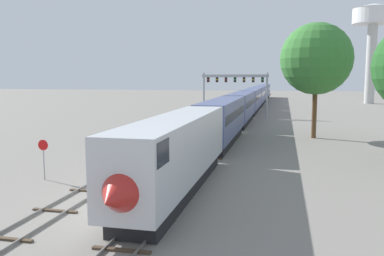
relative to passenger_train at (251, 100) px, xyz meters
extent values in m
plane|color=gray|center=(-2.00, -62.67, -2.61)|extent=(400.00, 400.00, 0.00)
cube|color=slate|center=(-0.72, -2.67, -2.53)|extent=(0.07, 200.00, 0.16)
cube|color=slate|center=(0.72, -2.67, -2.53)|extent=(0.07, 200.00, 0.16)
cube|color=#473828|center=(0.00, -68.67, -2.56)|extent=(2.60, 0.24, 0.10)
cube|color=#473828|center=(0.00, -64.67, -2.56)|extent=(2.60, 0.24, 0.10)
cube|color=#473828|center=(0.00, -60.67, -2.56)|extent=(2.60, 0.24, 0.10)
cube|color=#473828|center=(0.00, -56.67, -2.56)|extent=(2.60, 0.24, 0.10)
cube|color=#473828|center=(0.00, -52.67, -2.56)|extent=(2.60, 0.24, 0.10)
cube|color=#473828|center=(0.00, -48.67, -2.56)|extent=(2.60, 0.24, 0.10)
cube|color=#473828|center=(0.00, -44.67, -2.56)|extent=(2.60, 0.24, 0.10)
cube|color=#473828|center=(0.00, -40.67, -2.56)|extent=(2.60, 0.24, 0.10)
cube|color=#473828|center=(0.00, -36.67, -2.56)|extent=(2.60, 0.24, 0.10)
cube|color=#473828|center=(0.00, -32.67, -2.56)|extent=(2.60, 0.24, 0.10)
cube|color=#473828|center=(0.00, -28.67, -2.56)|extent=(2.60, 0.24, 0.10)
cube|color=#473828|center=(0.00, -24.67, -2.56)|extent=(2.60, 0.24, 0.10)
cube|color=#473828|center=(0.00, -20.67, -2.56)|extent=(2.60, 0.24, 0.10)
cube|color=#473828|center=(0.00, -16.67, -2.56)|extent=(2.60, 0.24, 0.10)
cube|color=#473828|center=(0.00, -12.67, -2.56)|extent=(2.60, 0.24, 0.10)
cube|color=#473828|center=(0.00, -8.67, -2.56)|extent=(2.60, 0.24, 0.10)
cube|color=#473828|center=(0.00, -4.67, -2.56)|extent=(2.60, 0.24, 0.10)
cube|color=#473828|center=(0.00, -0.67, -2.56)|extent=(2.60, 0.24, 0.10)
cube|color=#473828|center=(0.00, 3.33, -2.56)|extent=(2.60, 0.24, 0.10)
cube|color=#473828|center=(0.00, 7.33, -2.56)|extent=(2.60, 0.24, 0.10)
cube|color=#473828|center=(0.00, 11.33, -2.56)|extent=(2.60, 0.24, 0.10)
cube|color=#473828|center=(0.00, 15.33, -2.56)|extent=(2.60, 0.24, 0.10)
cube|color=#473828|center=(0.00, 19.33, -2.56)|extent=(2.60, 0.24, 0.10)
cube|color=#473828|center=(0.00, 23.33, -2.56)|extent=(2.60, 0.24, 0.10)
cube|color=#473828|center=(0.00, 27.33, -2.56)|extent=(2.60, 0.24, 0.10)
cube|color=#473828|center=(0.00, 31.33, -2.56)|extent=(2.60, 0.24, 0.10)
cube|color=#473828|center=(0.00, 35.33, -2.56)|extent=(2.60, 0.24, 0.10)
cube|color=#473828|center=(0.00, 39.33, -2.56)|extent=(2.60, 0.24, 0.10)
cube|color=#473828|center=(0.00, 43.33, -2.56)|extent=(2.60, 0.24, 0.10)
cube|color=#473828|center=(0.00, 47.33, -2.56)|extent=(2.60, 0.24, 0.10)
cube|color=#473828|center=(0.00, 51.33, -2.56)|extent=(2.60, 0.24, 0.10)
cube|color=#473828|center=(0.00, 55.33, -2.56)|extent=(2.60, 0.24, 0.10)
cube|color=#473828|center=(0.00, 59.33, -2.56)|extent=(2.60, 0.24, 0.10)
cube|color=#473828|center=(0.00, 63.33, -2.56)|extent=(2.60, 0.24, 0.10)
cube|color=#473828|center=(0.00, 67.33, -2.56)|extent=(2.60, 0.24, 0.10)
cube|color=#473828|center=(0.00, 71.33, -2.56)|extent=(2.60, 0.24, 0.10)
cube|color=#473828|center=(0.00, 75.33, -2.56)|extent=(2.60, 0.24, 0.10)
cube|color=#473828|center=(0.00, 79.33, -2.56)|extent=(2.60, 0.24, 0.10)
cube|color=#473828|center=(0.00, 83.33, -2.56)|extent=(2.60, 0.24, 0.10)
cube|color=#473828|center=(0.00, 87.33, -2.56)|extent=(2.60, 0.24, 0.10)
cube|color=#473828|center=(0.00, 91.33, -2.56)|extent=(2.60, 0.24, 0.10)
cube|color=#473828|center=(0.00, 95.33, -2.56)|extent=(2.60, 0.24, 0.10)
cube|color=slate|center=(-6.22, -22.67, -2.53)|extent=(0.07, 160.00, 0.16)
cube|color=slate|center=(-4.78, -22.67, -2.53)|extent=(0.07, 160.00, 0.16)
cube|color=#473828|center=(-5.50, -68.67, -2.56)|extent=(2.60, 0.24, 0.10)
cube|color=#473828|center=(-5.50, -64.67, -2.56)|extent=(2.60, 0.24, 0.10)
cube|color=#473828|center=(-5.50, -60.67, -2.56)|extent=(2.60, 0.24, 0.10)
cube|color=#473828|center=(-5.50, -56.67, -2.56)|extent=(2.60, 0.24, 0.10)
cube|color=#473828|center=(-5.50, -52.67, -2.56)|extent=(2.60, 0.24, 0.10)
cube|color=#473828|center=(-5.50, -48.67, -2.56)|extent=(2.60, 0.24, 0.10)
cube|color=#473828|center=(-5.50, -44.67, -2.56)|extent=(2.60, 0.24, 0.10)
cube|color=#473828|center=(-5.50, -40.67, -2.56)|extent=(2.60, 0.24, 0.10)
cube|color=#473828|center=(-5.50, -36.67, -2.56)|extent=(2.60, 0.24, 0.10)
cube|color=#473828|center=(-5.50, -32.67, -2.56)|extent=(2.60, 0.24, 0.10)
cube|color=#473828|center=(-5.50, -28.67, -2.56)|extent=(2.60, 0.24, 0.10)
cube|color=#473828|center=(-5.50, -24.67, -2.56)|extent=(2.60, 0.24, 0.10)
cube|color=#473828|center=(-5.50, -20.67, -2.56)|extent=(2.60, 0.24, 0.10)
cube|color=#473828|center=(-5.50, -16.67, -2.56)|extent=(2.60, 0.24, 0.10)
cube|color=#473828|center=(-5.50, -12.67, -2.56)|extent=(2.60, 0.24, 0.10)
cube|color=#473828|center=(-5.50, -8.67, -2.56)|extent=(2.60, 0.24, 0.10)
cube|color=#473828|center=(-5.50, -4.67, -2.56)|extent=(2.60, 0.24, 0.10)
cube|color=#473828|center=(-5.50, -0.67, -2.56)|extent=(2.60, 0.24, 0.10)
cube|color=#473828|center=(-5.50, 3.33, -2.56)|extent=(2.60, 0.24, 0.10)
cube|color=#473828|center=(-5.50, 7.33, -2.56)|extent=(2.60, 0.24, 0.10)
cube|color=#473828|center=(-5.50, 11.33, -2.56)|extent=(2.60, 0.24, 0.10)
cube|color=#473828|center=(-5.50, 15.33, -2.56)|extent=(2.60, 0.24, 0.10)
cube|color=#473828|center=(-5.50, 19.33, -2.56)|extent=(2.60, 0.24, 0.10)
cube|color=#473828|center=(-5.50, 23.33, -2.56)|extent=(2.60, 0.24, 0.10)
cube|color=#473828|center=(-5.50, 27.33, -2.56)|extent=(2.60, 0.24, 0.10)
cube|color=#473828|center=(-5.50, 31.33, -2.56)|extent=(2.60, 0.24, 0.10)
cube|color=#473828|center=(-5.50, 35.33, -2.56)|extent=(2.60, 0.24, 0.10)
cube|color=#473828|center=(-5.50, 39.33, -2.56)|extent=(2.60, 0.24, 0.10)
cube|color=#473828|center=(-5.50, 43.33, -2.56)|extent=(2.60, 0.24, 0.10)
cube|color=#473828|center=(-5.50, 47.33, -2.56)|extent=(2.60, 0.24, 0.10)
cube|color=#473828|center=(-5.50, 51.33, -2.56)|extent=(2.60, 0.24, 0.10)
cube|color=#473828|center=(-5.50, 55.33, -2.56)|extent=(2.60, 0.24, 0.10)
cube|color=silver|center=(0.00, -59.35, 0.29)|extent=(3.00, 18.64, 3.80)
cone|color=#B2231E|center=(0.00, -68.87, -0.11)|extent=(2.88, 2.60, 2.88)
cube|color=black|center=(0.00, -67.47, 1.43)|extent=(3.04, 1.80, 1.10)
cube|color=black|center=(0.00, -59.35, -2.11)|extent=(2.52, 16.78, 1.00)
cube|color=#4C5684|center=(0.00, -39.71, 0.29)|extent=(3.00, 18.64, 3.80)
cube|color=black|center=(0.00, -39.71, 0.69)|extent=(3.04, 17.15, 0.90)
cube|color=black|center=(0.00, -39.71, -2.11)|extent=(2.52, 16.78, 1.00)
cube|color=#4C5684|center=(0.00, -20.07, 0.29)|extent=(3.00, 18.64, 3.80)
cube|color=black|center=(0.00, -20.07, 0.69)|extent=(3.04, 17.15, 0.90)
cube|color=black|center=(0.00, -20.07, -2.11)|extent=(2.52, 16.78, 1.00)
cube|color=#4C5684|center=(0.00, -0.42, 0.29)|extent=(3.00, 18.64, 3.80)
cube|color=black|center=(0.00, -0.42, 0.69)|extent=(3.04, 17.15, 0.90)
cube|color=black|center=(0.00, -0.42, -2.11)|extent=(2.52, 16.78, 1.00)
cube|color=#4C5684|center=(0.00, 19.22, 0.29)|extent=(3.00, 18.64, 3.80)
cube|color=black|center=(0.00, 19.22, 0.69)|extent=(3.04, 17.15, 0.90)
cube|color=black|center=(0.00, 19.22, -2.11)|extent=(2.52, 16.78, 1.00)
cube|color=#4C5684|center=(0.00, 38.86, 0.29)|extent=(3.00, 18.64, 3.80)
cube|color=black|center=(0.00, 38.86, 0.69)|extent=(3.04, 17.15, 0.90)
cube|color=black|center=(0.00, 38.86, -2.11)|extent=(2.52, 16.78, 1.00)
cube|color=#4C5684|center=(0.00, 58.50, 0.29)|extent=(3.00, 18.64, 3.80)
cube|color=black|center=(0.00, 58.50, 0.69)|extent=(3.04, 17.15, 0.90)
cube|color=black|center=(0.00, 58.50, -2.11)|extent=(2.52, 16.78, 1.00)
cylinder|color=#999BA0|center=(-8.00, -9.56, 1.42)|extent=(0.36, 0.36, 8.07)
cylinder|color=#999BA0|center=(3.50, -9.56, 1.42)|extent=(0.36, 0.36, 8.07)
cube|color=#999BA0|center=(-2.25, -9.56, 4.85)|extent=(12.10, 0.36, 0.50)
cube|color=black|center=(-7.18, -9.51, 4.15)|extent=(0.44, 0.32, 0.90)
sphere|color=red|center=(-7.18, -9.70, 4.15)|extent=(0.28, 0.28, 0.28)
cube|color=black|center=(-5.54, -9.51, 4.15)|extent=(0.44, 0.32, 0.90)
sphere|color=yellow|center=(-5.54, -9.70, 4.15)|extent=(0.28, 0.28, 0.28)
cube|color=black|center=(-3.89, -9.51, 4.15)|extent=(0.44, 0.32, 0.90)
sphere|color=red|center=(-3.89, -9.70, 4.15)|extent=(0.28, 0.28, 0.28)
cube|color=black|center=(-2.25, -9.51, 4.15)|extent=(0.44, 0.32, 0.90)
sphere|color=green|center=(-2.25, -9.70, 4.15)|extent=(0.28, 0.28, 0.28)
cube|color=black|center=(-0.61, -9.51, 4.15)|extent=(0.44, 0.32, 0.90)
sphere|color=yellow|center=(-0.61, -9.70, 4.15)|extent=(0.28, 0.28, 0.28)
cube|color=black|center=(1.04, -9.51, 4.15)|extent=(0.44, 0.32, 0.90)
sphere|color=yellow|center=(1.04, -9.70, 4.15)|extent=(0.28, 0.28, 0.28)
cube|color=black|center=(2.68, -9.51, 4.15)|extent=(0.44, 0.32, 0.90)
sphere|color=green|center=(2.68, -9.70, 4.15)|extent=(0.28, 0.28, 0.28)
cylinder|color=beige|center=(29.40, 36.80, 8.16)|extent=(2.60, 2.60, 21.54)
cylinder|color=white|center=(29.40, 36.80, 20.98)|extent=(10.71, 10.71, 4.11)
cone|color=white|center=(29.40, 36.80, 23.63)|extent=(10.93, 10.93, 1.20)
cylinder|color=gray|center=(-10.00, -58.54, -1.51)|extent=(0.08, 0.08, 2.20)
cylinder|color=red|center=(-10.00, -58.56, -0.11)|extent=(0.76, 0.03, 0.76)
cylinder|color=brown|center=(10.08, -33.41, 0.61)|extent=(0.56, 0.56, 6.45)
sphere|color=#387A33|center=(10.08, -33.41, 6.78)|extent=(8.41, 8.41, 8.41)
camera|label=1|loc=(6.48, -84.02, 4.65)|focal=38.30mm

